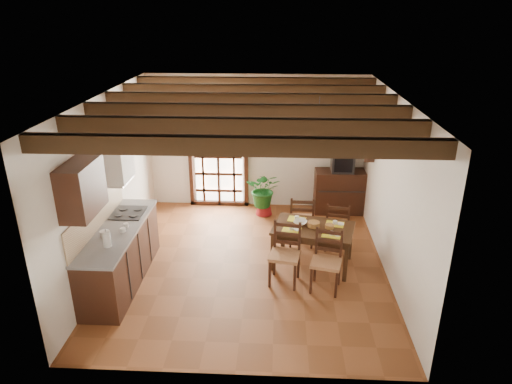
# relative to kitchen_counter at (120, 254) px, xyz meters

# --- Properties ---
(ground_plane) EXTENTS (5.00, 5.00, 0.00)m
(ground_plane) POSITION_rel_kitchen_counter_xyz_m (1.96, 0.60, -0.47)
(ground_plane) COLOR brown
(room_shell) EXTENTS (4.52, 5.02, 2.81)m
(room_shell) POSITION_rel_kitchen_counter_xyz_m (1.96, 0.60, 1.34)
(room_shell) COLOR silver
(room_shell) RESTS_ON ground_plane
(ceiling_beams) EXTENTS (4.50, 4.34, 0.20)m
(ceiling_beams) POSITION_rel_kitchen_counter_xyz_m (1.96, 0.60, 2.22)
(ceiling_beams) COLOR black
(ceiling_beams) RESTS_ON room_shell
(french_door) EXTENTS (1.26, 0.11, 2.32)m
(french_door) POSITION_rel_kitchen_counter_xyz_m (1.16, 3.05, 0.70)
(french_door) COLOR white
(french_door) RESTS_ON ground_plane
(kitchen_counter) EXTENTS (0.64, 2.25, 1.38)m
(kitchen_counter) POSITION_rel_kitchen_counter_xyz_m (0.00, 0.00, 0.00)
(kitchen_counter) COLOR black
(kitchen_counter) RESTS_ON ground_plane
(upper_cabinet) EXTENTS (0.35, 0.80, 0.70)m
(upper_cabinet) POSITION_rel_kitchen_counter_xyz_m (-0.12, -0.70, 1.38)
(upper_cabinet) COLOR black
(upper_cabinet) RESTS_ON room_shell
(range_hood) EXTENTS (0.38, 0.60, 0.54)m
(range_hood) POSITION_rel_kitchen_counter_xyz_m (-0.09, 0.55, 1.26)
(range_hood) COLOR white
(range_hood) RESTS_ON room_shell
(counter_items) EXTENTS (0.50, 1.43, 0.25)m
(counter_items) POSITION_rel_kitchen_counter_xyz_m (0.00, 0.09, 0.49)
(counter_items) COLOR black
(counter_items) RESTS_ON kitchen_counter
(dining_table) EXTENTS (1.44, 1.10, 0.70)m
(dining_table) POSITION_rel_kitchen_counter_xyz_m (3.01, 0.65, 0.13)
(dining_table) COLOR #372112
(dining_table) RESTS_ON ground_plane
(chair_near_left) EXTENTS (0.52, 0.51, 0.98)m
(chair_near_left) POSITION_rel_kitchen_counter_xyz_m (2.55, 0.09, -0.17)
(chair_near_left) COLOR #A97048
(chair_near_left) RESTS_ON ground_plane
(chair_near_right) EXTENTS (0.52, 0.51, 0.95)m
(chair_near_right) POSITION_rel_kitchen_counter_xyz_m (3.17, -0.06, -0.18)
(chair_near_right) COLOR #A97048
(chair_near_right) RESTS_ON ground_plane
(chair_far_left) EXTENTS (0.46, 0.44, 0.96)m
(chair_far_left) POSITION_rel_kitchen_counter_xyz_m (2.86, 1.36, -0.17)
(chair_far_left) COLOR #A97048
(chair_far_left) RESTS_ON ground_plane
(chair_far_right) EXTENTS (0.48, 0.46, 0.92)m
(chair_far_right) POSITION_rel_kitchen_counter_xyz_m (3.48, 1.21, -0.19)
(chair_far_right) COLOR #A97048
(chair_far_right) RESTS_ON ground_plane
(table_setting) EXTENTS (0.93, 0.62, 0.09)m
(table_setting) POSITION_rel_kitchen_counter_xyz_m (3.01, 0.65, 0.20)
(table_setting) COLOR yellow
(table_setting) RESTS_ON dining_table
(table_bowl) EXTENTS (0.28, 0.28, 0.05)m
(table_bowl) POSITION_rel_kitchen_counter_xyz_m (2.80, 0.75, 0.25)
(table_bowl) COLOR white
(table_bowl) RESTS_ON dining_table
(sideboard) EXTENTS (1.08, 0.50, 0.90)m
(sideboard) POSITION_rel_kitchen_counter_xyz_m (3.72, 2.83, -0.02)
(sideboard) COLOR black
(sideboard) RESTS_ON ground_plane
(crt_tv) EXTENTS (0.46, 0.42, 0.39)m
(crt_tv) POSITION_rel_kitchen_counter_xyz_m (3.72, 2.82, 0.62)
(crt_tv) COLOR black
(crt_tv) RESTS_ON sideboard
(fuse_box) EXTENTS (0.25, 0.03, 0.32)m
(fuse_box) POSITION_rel_kitchen_counter_xyz_m (3.46, 3.08, 1.28)
(fuse_box) COLOR white
(fuse_box) RESTS_ON room_shell
(plant_pot) EXTENTS (0.34, 0.34, 0.21)m
(plant_pot) POSITION_rel_kitchen_counter_xyz_m (2.14, 2.60, -0.36)
(plant_pot) COLOR maroon
(plant_pot) RESTS_ON ground_plane
(potted_plant) EXTENTS (1.90, 1.67, 1.97)m
(potted_plant) POSITION_rel_kitchen_counter_xyz_m (2.14, 2.60, 0.10)
(potted_plant) COLOR #144C19
(potted_plant) RESTS_ON ground_plane
(wall_shelf) EXTENTS (0.20, 0.42, 0.20)m
(wall_shelf) POSITION_rel_kitchen_counter_xyz_m (4.10, 2.20, 1.04)
(wall_shelf) COLOR black
(wall_shelf) RESTS_ON room_shell
(shelf_vase) EXTENTS (0.15, 0.15, 0.15)m
(shelf_vase) POSITION_rel_kitchen_counter_xyz_m (4.10, 2.20, 1.18)
(shelf_vase) COLOR #B2BFB2
(shelf_vase) RESTS_ON wall_shelf
(shelf_flowers) EXTENTS (0.14, 0.14, 0.36)m
(shelf_flowers) POSITION_rel_kitchen_counter_xyz_m (4.10, 2.20, 1.38)
(shelf_flowers) COLOR yellow
(shelf_flowers) RESTS_ON shelf_vase
(framed_picture) EXTENTS (0.03, 0.32, 0.32)m
(framed_picture) POSITION_rel_kitchen_counter_xyz_m (4.18, 2.20, 1.58)
(framed_picture) COLOR brown
(framed_picture) RESTS_ON room_shell
(pendant_lamp) EXTENTS (0.36, 0.36, 0.84)m
(pendant_lamp) POSITION_rel_kitchen_counter_xyz_m (3.01, 0.75, 1.60)
(pendant_lamp) COLOR black
(pendant_lamp) RESTS_ON room_shell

